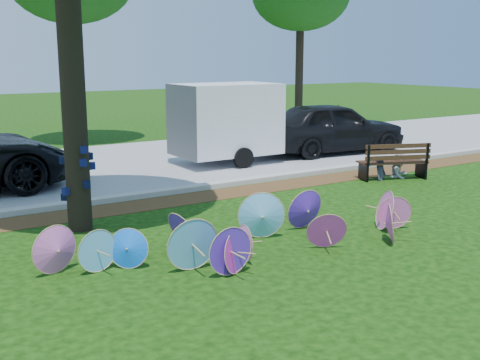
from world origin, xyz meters
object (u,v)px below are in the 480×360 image
at_px(parasol_pile, 251,230).
at_px(dark_pickup, 331,127).
at_px(park_bench, 392,161).
at_px(person_right, 401,153).
at_px(person_left, 381,157).
at_px(cargo_trailer, 226,119).

bearing_deg(parasol_pile, dark_pickup, 42.00).
relative_size(dark_pickup, park_bench, 2.73).
bearing_deg(parasol_pile, person_right, 24.27).
bearing_deg(person_right, person_left, 170.03).
relative_size(parasol_pile, person_right, 5.24).
distance_m(parasol_pile, cargo_trailer, 8.27).
height_order(parasol_pile, person_left, person_left).
relative_size(park_bench, person_right, 1.43).
bearing_deg(person_right, parasol_pile, -165.70).
relative_size(dark_pickup, person_right, 3.89).
xyz_separation_m(dark_pickup, person_right, (-1.09, -4.01, -0.21)).
bearing_deg(park_bench, cargo_trailer, 141.07).
height_order(parasol_pile, cargo_trailer, cargo_trailer).
height_order(person_left, person_right, person_right).
xyz_separation_m(cargo_trailer, person_right, (2.82, -4.19, -0.69)).
xyz_separation_m(cargo_trailer, park_bench, (2.47, -4.24, -0.85)).
xyz_separation_m(dark_pickup, cargo_trailer, (-3.91, 0.18, 0.48)).
height_order(parasol_pile, dark_pickup, dark_pickup).
xyz_separation_m(parasol_pile, dark_pickup, (7.82, 7.04, 0.47)).
distance_m(dark_pickup, park_bench, 4.32).
relative_size(cargo_trailer, person_right, 2.31).
relative_size(person_left, person_right, 0.94).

